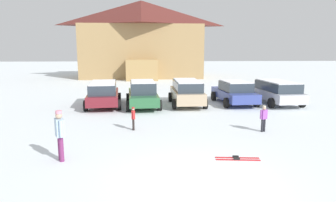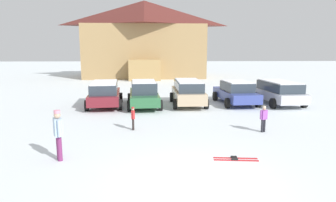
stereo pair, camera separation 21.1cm
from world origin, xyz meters
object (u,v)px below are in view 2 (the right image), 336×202
(ski_lodge, at_px, (145,39))
(parked_blue_hatchback, at_px, (236,92))
(skier_adult_in_blue_parka, at_px, (58,132))
(skier_child_in_red_jacket, at_px, (133,117))
(parked_beige_suv, at_px, (188,92))
(pair_of_skis, at_px, (235,159))
(skier_child_in_purple_jacket, at_px, (264,117))
(parked_silver_wagon, at_px, (279,92))
(parked_maroon_van, at_px, (105,93))
(parked_green_coupe, at_px, (144,94))

(ski_lodge, height_order, parked_blue_hatchback, ski_lodge)
(skier_adult_in_blue_parka, relative_size, skier_child_in_red_jacket, 1.59)
(parked_beige_suv, relative_size, pair_of_skis, 3.00)
(ski_lodge, relative_size, parked_beige_suv, 3.53)
(parked_beige_suv, xyz_separation_m, skier_child_in_purple_jacket, (2.65, -6.45, -0.23))
(ski_lodge, height_order, parked_silver_wagon, ski_lodge)
(skier_adult_in_blue_parka, bearing_deg, ski_lodge, 86.80)
(parked_maroon_van, relative_size, parked_beige_suv, 1.05)
(parked_beige_suv, height_order, skier_child_in_red_jacket, parked_beige_suv)
(parked_silver_wagon, bearing_deg, ski_lodge, 115.38)
(skier_adult_in_blue_parka, bearing_deg, parked_silver_wagon, 40.74)
(parked_blue_hatchback, bearing_deg, pair_of_skis, -104.71)
(ski_lodge, xyz_separation_m, skier_child_in_purple_jacket, (6.20, -26.65, -4.21))
(parked_silver_wagon, distance_m, pair_of_skis, 11.23)
(parked_maroon_van, bearing_deg, parked_silver_wagon, 1.28)
(parked_green_coupe, relative_size, pair_of_skis, 3.26)
(skier_child_in_red_jacket, bearing_deg, skier_child_in_purple_jacket, -5.77)
(parked_green_coupe, distance_m, parked_silver_wagon, 8.81)
(skier_child_in_red_jacket, bearing_deg, parked_beige_suv, 62.31)
(parked_maroon_van, distance_m, parked_blue_hatchback, 8.52)
(parked_silver_wagon, distance_m, skier_adult_in_blue_parka, 14.76)
(ski_lodge, bearing_deg, parked_maroon_van, -94.95)
(parked_maroon_van, relative_size, parked_silver_wagon, 1.00)
(ski_lodge, relative_size, pair_of_skis, 10.59)
(parked_beige_suv, relative_size, skier_child_in_purple_jacket, 3.80)
(skier_child_in_red_jacket, bearing_deg, parked_silver_wagon, 33.55)
(parked_maroon_van, xyz_separation_m, parked_silver_wagon, (11.28, 0.25, -0.01))
(parked_silver_wagon, bearing_deg, pair_of_skis, -118.79)
(ski_lodge, bearing_deg, parked_beige_suv, -80.03)
(parked_silver_wagon, relative_size, skier_child_in_red_jacket, 4.41)
(parked_silver_wagon, xyz_separation_m, skier_child_in_red_jacket, (-9.05, -6.00, -0.25))
(skier_adult_in_blue_parka, relative_size, pair_of_skis, 1.13)
(skier_child_in_purple_jacket, xyz_separation_m, pair_of_skis, (-2.07, -3.24, -0.64))
(pair_of_skis, bearing_deg, parked_beige_suv, 93.40)
(parked_green_coupe, xyz_separation_m, skier_child_in_purple_jacket, (5.47, -6.11, -0.17))
(parked_maroon_van, bearing_deg, pair_of_skis, -58.40)
(ski_lodge, xyz_separation_m, parked_silver_wagon, (9.52, -20.06, -4.02))
(parked_green_coupe, relative_size, skier_adult_in_blue_parka, 2.88)
(parked_silver_wagon, bearing_deg, skier_adult_in_blue_parka, -139.26)
(parked_green_coupe, xyz_separation_m, parked_blue_hatchback, (6.03, 0.65, -0.04))
(skier_child_in_purple_jacket, bearing_deg, parked_maroon_van, 141.49)
(skier_child_in_purple_jacket, bearing_deg, skier_child_in_red_jacket, 174.23)
(parked_silver_wagon, relative_size, pair_of_skis, 3.14)
(parked_green_coupe, bearing_deg, ski_lodge, 92.01)
(ski_lodge, distance_m, parked_green_coupe, 20.94)
(parked_maroon_van, height_order, pair_of_skis, parked_maroon_van)
(ski_lodge, bearing_deg, parked_blue_hatchback, -71.26)
(parked_silver_wagon, height_order, skier_adult_in_blue_parka, skier_adult_in_blue_parka)
(ski_lodge, bearing_deg, skier_adult_in_blue_parka, -93.20)
(parked_beige_suv, bearing_deg, skier_adult_in_blue_parka, -118.74)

